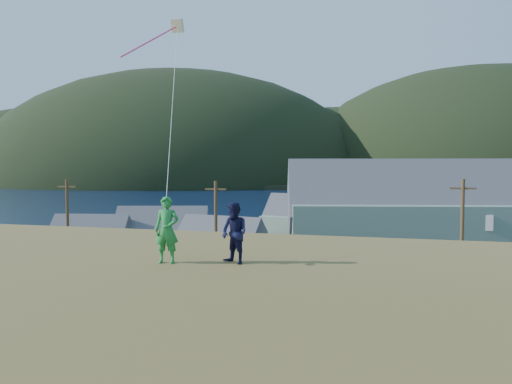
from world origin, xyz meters
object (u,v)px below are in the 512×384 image
at_px(shed_teal, 89,242).
at_px(kite_flyer_navy, 234,233).
at_px(shed_palegreen_near, 161,237).
at_px(lodge, 473,216).
at_px(wharf, 281,228).
at_px(shed_palegreen_far, 309,221).
at_px(shed_white, 218,248).
at_px(kite_flyer_green, 167,230).

xyz_separation_m(shed_teal, kite_flyer_navy, (23.91, -28.37, 5.72)).
relative_size(shed_teal, shed_palegreen_near, 0.80).
relative_size(lodge, kite_flyer_navy, 22.92).
distance_m(wharf, shed_palegreen_far, 13.48).
height_order(shed_white, kite_flyer_green, kite_flyer_green).
bearing_deg(wharf, shed_palegreen_near, -105.93).
height_order(wharf, lodge, lodge).
relative_size(wharf, lodge, 0.68).
distance_m(shed_palegreen_near, shed_white, 8.63).
distance_m(lodge, shed_teal, 38.69).
relative_size(wharf, kite_flyer_navy, 15.61).
bearing_deg(wharf, kite_flyer_navy, -80.26).
xyz_separation_m(shed_teal, shed_palegreen_far, (19.88, 18.05, 0.66)).
bearing_deg(shed_white, shed_palegreen_far, 83.43).
distance_m(lodge, kite_flyer_navy, 40.08).
height_order(shed_teal, shed_palegreen_near, shed_palegreen_near).
relative_size(shed_white, shed_palegreen_far, 0.70).
xyz_separation_m(shed_white, shed_palegreen_far, (5.91, 18.75, 0.50)).
distance_m(shed_teal, shed_palegreen_far, 26.86).
bearing_deg(kite_flyer_green, shed_palegreen_far, 85.15).
relative_size(wharf, kite_flyer_green, 14.26).
distance_m(shed_white, kite_flyer_green, 29.76).
height_order(lodge, shed_palegreen_far, lodge).
distance_m(lodge, shed_white, 25.64).
relative_size(shed_teal, kite_flyer_green, 4.74).
bearing_deg(wharf, shed_white, -89.91).
relative_size(shed_teal, shed_palegreen_far, 0.68).
height_order(lodge, kite_flyer_green, lodge).
height_order(shed_palegreen_near, shed_palegreen_far, shed_palegreen_far).
xyz_separation_m(lodge, kite_flyer_green, (-15.37, -37.99, 3.13)).
distance_m(kite_flyer_green, kite_flyer_navy, 1.85).
height_order(wharf, shed_palegreen_near, shed_palegreen_near).
height_order(kite_flyer_green, kite_flyer_navy, kite_flyer_green).
bearing_deg(shed_palegreen_far, wharf, 129.59).
height_order(shed_teal, kite_flyer_green, kite_flyer_green).
bearing_deg(shed_palegreen_near, shed_teal, -167.17).
bearing_deg(shed_teal, wharf, 54.83).
height_order(shed_palegreen_far, kite_flyer_green, kite_flyer_green).
bearing_deg(kite_flyer_navy, shed_white, 139.41).
height_order(shed_teal, shed_white, shed_white).
xyz_separation_m(shed_white, kite_flyer_green, (8.14, -28.06, 5.64)).
bearing_deg(shed_teal, shed_palegreen_far, 32.05).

